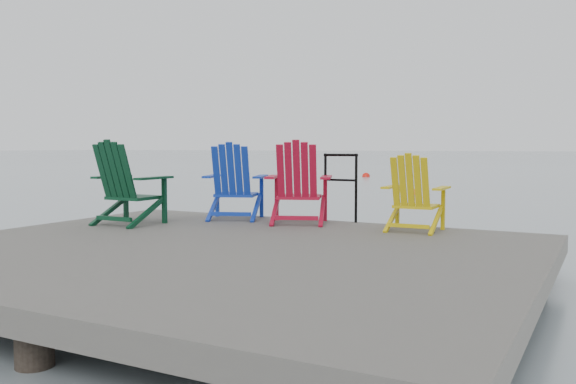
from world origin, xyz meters
The scene contains 9 objects.
ground centered at (0.00, 0.00, 0.00)m, with size 400.00×400.00×0.00m, color gray.
dock centered at (0.00, 0.00, 0.35)m, with size 6.00×5.00×1.40m.
handrail centered at (0.25, 2.45, 1.04)m, with size 0.48×0.04×0.90m.
chair_green centered at (-2.01, 0.86, 1.02)m, with size 0.83×0.77×1.04m.
chair_blue centered at (-1.11, 1.98, 1.01)m, with size 0.97×0.93×1.01m.
chair_red centered at (-0.13, 1.97, 1.02)m, with size 1.00×0.96×1.04m.
chair_yellow centered at (1.38, 1.98, 0.95)m, with size 0.72×0.67×0.89m.
buoy_a centered at (-2.03, 13.60, 0.00)m, with size 0.37×0.37×0.37m, color #DF550D.
buoy_b centered at (-7.41, 23.54, 0.00)m, with size 0.40×0.40×0.40m, color red.
Camera 1 is at (3.42, -4.95, 1.49)m, focal length 38.00 mm.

